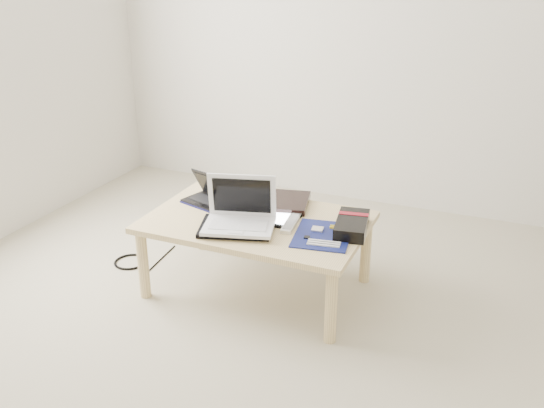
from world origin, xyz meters
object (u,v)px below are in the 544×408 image
at_px(netbook, 210,196).
at_px(white_laptop, 240,215).
at_px(coffee_table, 257,228).
at_px(gpu_box, 352,225).

height_order(netbook, white_laptop, white_laptop).
relative_size(coffee_table, white_laptop, 2.83).
height_order(coffee_table, netbook, netbook).
height_order(netbook, gpu_box, netbook).
xyz_separation_m(coffee_table, white_laptop, (-0.03, -0.13, 0.12)).
distance_m(netbook, white_laptop, 0.38).
relative_size(coffee_table, gpu_box, 3.52).
bearing_deg(white_laptop, gpu_box, 20.38).
relative_size(netbook, white_laptop, 0.76).
height_order(coffee_table, white_laptop, white_laptop).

